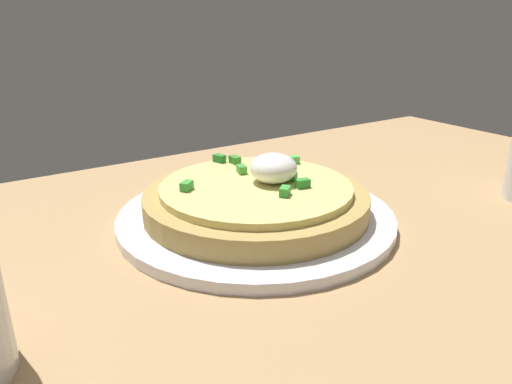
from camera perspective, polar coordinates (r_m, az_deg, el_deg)
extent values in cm
cube|color=tan|center=(39.24, 11.65, -10.11)|extent=(103.13, 74.70, 2.09)
cylinder|color=white|center=(45.52, 0.00, -2.97)|extent=(26.30, 26.30, 1.03)
cylinder|color=#AB8F4D|center=(44.92, 0.00, -1.13)|extent=(21.27, 21.27, 2.11)
cylinder|color=#DBCD76|center=(44.42, 0.00, 0.54)|extent=(18.10, 18.10, 0.68)
ellipsoid|color=white|center=(44.26, 1.63, 2.82)|extent=(4.51, 4.51, 2.77)
cube|color=#358928|center=(50.57, -2.45, 3.92)|extent=(0.84, 1.31, 0.80)
cube|color=#2A8330|center=(51.15, -4.45, 4.07)|extent=(1.18, 1.47, 0.80)
cube|color=green|center=(43.14, -8.38, 0.74)|extent=(1.50, 1.41, 0.80)
cube|color=#327F38|center=(47.42, 2.12, 2.78)|extent=(1.15, 1.46, 0.80)
cube|color=#54AA4A|center=(50.49, 2.43, 3.89)|extent=(1.26, 1.50, 0.80)
cube|color=green|center=(41.44, 3.51, 0.08)|extent=(1.49, 1.44, 0.80)
cube|color=green|center=(47.36, -1.74, 2.76)|extent=(1.12, 1.45, 0.80)
cube|color=#28872D|center=(45.28, 4.10, 1.87)|extent=(1.34, 1.51, 0.80)
cube|color=#4CB64B|center=(50.60, 4.48, 3.89)|extent=(1.46, 1.14, 0.80)
cube|color=#2D892B|center=(43.53, 5.65, 1.05)|extent=(1.41, 1.02, 0.80)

